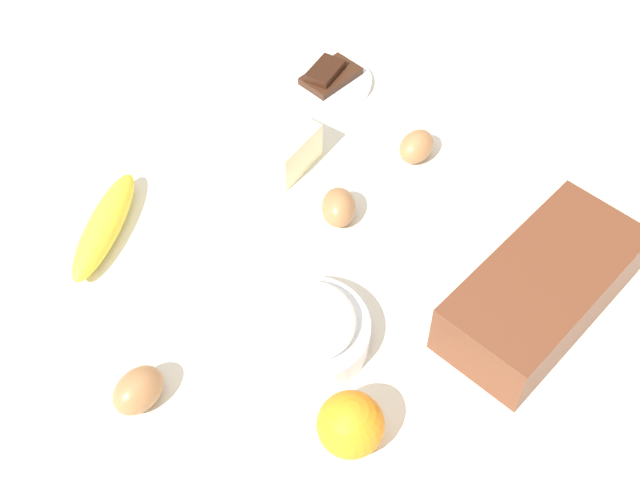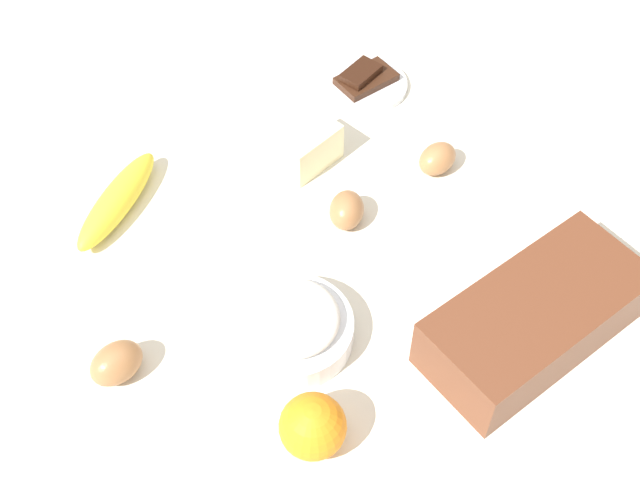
{
  "view_description": "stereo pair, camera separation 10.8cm",
  "coord_description": "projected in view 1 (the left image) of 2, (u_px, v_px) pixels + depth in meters",
  "views": [
    {
      "loc": [
        0.39,
        0.55,
        0.88
      ],
      "look_at": [
        0.0,
        0.0,
        0.04
      ],
      "focal_mm": 47.18,
      "sensor_mm": 36.0,
      "label": 1
    },
    {
      "loc": [
        0.3,
        0.61,
        0.88
      ],
      "look_at": [
        0.0,
        0.0,
        0.04
      ],
      "focal_mm": 47.18,
      "sensor_mm": 36.0,
      "label": 2
    }
  ],
  "objects": [
    {
      "name": "egg_beside_bowl",
      "position": [
        339.0,
        207.0,
        1.14
      ],
      "size": [
        0.07,
        0.08,
        0.05
      ],
      "primitive_type": "ellipsoid",
      "rotation": [
        0.0,
        1.57,
        4.09
      ],
      "color": "#A06B41",
      "rests_on": "ground_plane"
    },
    {
      "name": "banana",
      "position": [
        104.0,
        226.0,
        1.12
      ],
      "size": [
        0.17,
        0.16,
        0.04
      ],
      "primitive_type": "ellipsoid",
      "rotation": [
        0.0,
        0.0,
        0.73
      ],
      "color": "yellow",
      "rests_on": "ground_plane"
    },
    {
      "name": "butter_block",
      "position": [
        286.0,
        149.0,
        1.2
      ],
      "size": [
        0.11,
        0.09,
        0.06
      ],
      "primitive_type": "cube",
      "rotation": [
        0.0,
        0.0,
        0.35
      ],
      "color": "#F4EDB2",
      "rests_on": "ground_plane"
    },
    {
      "name": "egg_near_butter",
      "position": [
        416.0,
        146.0,
        1.21
      ],
      "size": [
        0.07,
        0.06,
        0.04
      ],
      "primitive_type": "ellipsoid",
      "rotation": [
        0.0,
        1.57,
        0.29
      ],
      "color": "#A67043",
      "rests_on": "ground_plane"
    },
    {
      "name": "ground_plane",
      "position": [
        320.0,
        263.0,
        1.12
      ],
      "size": [
        2.4,
        2.4,
        0.02
      ],
      "primitive_type": "cube",
      "color": "silver"
    },
    {
      "name": "chocolate_plate",
      "position": [
        330.0,
        79.0,
        1.32
      ],
      "size": [
        0.13,
        0.13,
        0.03
      ],
      "color": "white",
      "rests_on": "ground_plane"
    },
    {
      "name": "loaf_pan",
      "position": [
        543.0,
        289.0,
        1.03
      ],
      "size": [
        0.3,
        0.18,
        0.08
      ],
      "rotation": [
        0.0,
        0.0,
        0.2
      ],
      "color": "brown",
      "rests_on": "ground_plane"
    },
    {
      "name": "flour_bowl",
      "position": [
        309.0,
        328.0,
        1.01
      ],
      "size": [
        0.15,
        0.15,
        0.07
      ],
      "color": "white",
      "rests_on": "ground_plane"
    },
    {
      "name": "orange_fruit",
      "position": [
        351.0,
        425.0,
        0.92
      ],
      "size": [
        0.08,
        0.08,
        0.08
      ],
      "primitive_type": "sphere",
      "color": "orange",
      "rests_on": "ground_plane"
    },
    {
      "name": "egg_loose",
      "position": [
        138.0,
        390.0,
        0.96
      ],
      "size": [
        0.08,
        0.07,
        0.05
      ],
      "primitive_type": "ellipsoid",
      "rotation": [
        0.0,
        1.57,
        3.43
      ],
      "color": "#A06B41",
      "rests_on": "ground_plane"
    }
  ]
}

